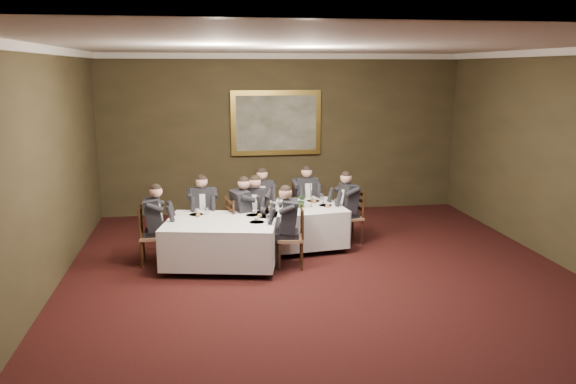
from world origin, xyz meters
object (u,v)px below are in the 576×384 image
object	(u,v)px
diner_main_backright	(305,208)
diner_sec_backright	(256,221)
chair_main_backleft	(262,222)
diner_sec_endright	(290,236)
chair_sec_backleft	(203,232)
chair_sec_endleft	(153,248)
chair_sec_backright	(257,233)
chair_sec_endright	(291,250)
table_second	(221,239)
diner_sec_endleft	(153,235)
chair_main_endleft	(240,237)
centerpiece	(301,200)
table_main	(296,224)
diner_main_endright	(349,216)
diner_sec_backleft	(203,220)
diner_main_endleft	(240,225)
chair_main_endright	(349,228)
diner_main_backleft	(262,211)
painting	(276,123)
candlestick	(311,198)

from	to	relation	value
diner_main_backright	diner_sec_backright	distance (m)	1.32
chair_main_backleft	diner_sec_endright	bearing A→B (deg)	94.81
chair_sec_backleft	chair_sec_endleft	size ratio (longest dim) A/B	1.00
chair_sec_backright	chair_sec_endright	xyz separation A→B (m)	(0.46, -1.04, 0.00)
diner_sec_backright	table_second	bearing A→B (deg)	69.49
diner_sec_endleft	chair_main_endleft	bearing A→B (deg)	103.81
diner_sec_backright	centerpiece	bearing A→B (deg)	-169.88
diner_sec_backright	centerpiece	size ratio (longest dim) A/B	4.81
chair_sec_backright	chair_sec_endleft	size ratio (longest dim) A/B	1.00
chair_main_endleft	chair_sec_backleft	world-z (taller)	same
table_main	chair_sec_endleft	world-z (taller)	chair_sec_endleft
chair_sec_backright	chair_sec_endright	distance (m)	1.13
chair_main_backleft	diner_sec_backright	size ratio (longest dim) A/B	0.74
table_second	diner_main_endright	bearing A→B (deg)	20.21
diner_sec_backleft	diner_sec_endleft	size ratio (longest dim) A/B	1.00
diner_main_endleft	chair_main_endright	bearing A→B (deg)	80.03
chair_sec_backright	chair_sec_endleft	xyz separation A→B (m)	(-1.78, -0.59, 0.00)
diner_main_backleft	diner_sec_endright	bearing A→B (deg)	94.84
chair_sec_backleft	painting	distance (m)	3.39
chair_main_endright	centerpiece	distance (m)	1.15
table_main	diner_sec_endleft	size ratio (longest dim) A/B	1.33
chair_main_endleft	candlestick	bearing A→B (deg)	77.12
diner_sec_endleft	diner_main_endright	bearing A→B (deg)	99.68
chair_sec_endright	diner_sec_endright	bearing A→B (deg)	90.00
table_second	diner_main_backright	bearing A→B (deg)	43.75
diner_main_endright	diner_main_backright	bearing A→B (deg)	31.07
table_second	diner_main_backleft	xyz separation A→B (m)	(0.82, 1.51, 0.06)
chair_main_endright	diner_sec_endright	distance (m)	1.71
chair_sec_backright	diner_sec_endleft	size ratio (longest dim) A/B	0.74
diner_sec_backright	diner_main_backright	bearing A→B (deg)	-122.84
chair_main_backleft	diner_main_endleft	xyz separation A→B (m)	(-0.47, -0.91, 0.23)
centerpiece	painting	world-z (taller)	painting
diner_sec_endright	chair_sec_backright	bearing A→B (deg)	30.44
diner_main_endleft	chair_sec_endright	bearing A→B (deg)	25.03
chair_sec_backright	diner_sec_endright	world-z (taller)	diner_sec_endright
chair_main_endright	painting	world-z (taller)	painting
diner_main_backright	chair_sec_endleft	world-z (taller)	diner_main_backright
diner_sec_backleft	diner_sec_endright	world-z (taller)	same
diner_main_backright	chair_sec_endright	bearing A→B (deg)	63.80
chair_main_backleft	centerpiece	size ratio (longest dim) A/B	3.58
painting	centerpiece	bearing A→B (deg)	-88.44
diner_sec_endright	chair_sec_endleft	world-z (taller)	diner_sec_endright
diner_main_endleft	painting	bearing A→B (deg)	142.53
chair_sec_endleft	diner_sec_backleft	bearing A→B (deg)	132.03
diner_main_endright	chair_sec_endright	xyz separation A→B (m)	(-1.26, -1.10, -0.23)
chair_main_endleft	chair_sec_backright	world-z (taller)	same
diner_main_backright	chair_sec_backright	xyz separation A→B (m)	(-1.03, -0.81, -0.23)
chair_sec_backright	diner_sec_endright	distance (m)	1.15
table_main	diner_main_backleft	bearing A→B (deg)	125.44
diner_main_backleft	diner_main_endleft	bearing A→B (deg)	57.88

